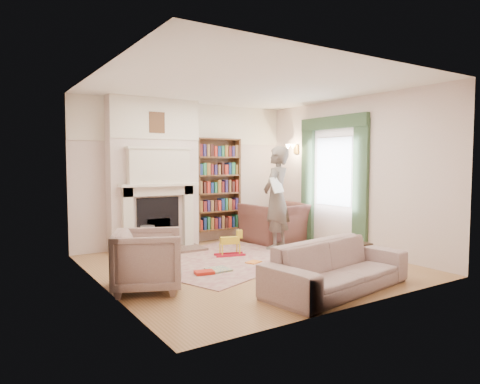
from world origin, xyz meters
TOP-DOWN VIEW (x-y plane):
  - floor at (0.00, 0.00)m, footprint 4.50×4.50m
  - ceiling at (0.00, 0.00)m, footprint 4.50×4.50m
  - wall_back at (0.00, 2.25)m, footprint 4.50×0.00m
  - wall_front at (0.00, -2.25)m, footprint 4.50×0.00m
  - wall_left at (-2.25, 0.00)m, footprint 0.00×4.50m
  - wall_right at (2.25, 0.00)m, footprint 0.00×4.50m
  - fireplace at (-0.75, 2.05)m, footprint 1.70×0.58m
  - bookcase at (0.65, 2.12)m, footprint 1.00×0.24m
  - window at (2.23, 0.40)m, footprint 0.02×0.90m
  - curtain_left at (2.20, -0.30)m, footprint 0.07×0.32m
  - curtain_right at (2.20, 1.10)m, footprint 0.07×0.32m
  - pelmet at (2.19, 0.40)m, footprint 0.09×1.70m
  - wall_sconce at (2.03, 1.50)m, footprint 0.20×0.24m
  - rug at (-0.14, 0.54)m, footprint 3.38×2.99m
  - armchair_reading at (1.62, 1.41)m, footprint 1.31×1.18m
  - armchair_left at (-1.80, -0.39)m, footprint 1.11×1.10m
  - sofa at (0.22, -1.69)m, footprint 2.21×1.14m
  - man_reading at (1.17, 0.81)m, footprint 0.84×0.74m
  - newspaper at (1.02, 0.61)m, footprint 0.42×0.31m
  - coffee_table at (0.90, -1.17)m, footprint 0.72×0.48m
  - paraffin_heater at (-1.14, 1.39)m, footprint 0.29×0.29m
  - rocking_horse at (0.09, 0.72)m, footprint 0.55×0.34m
  - board_game at (-0.58, -0.06)m, footprint 0.33×0.33m
  - game_box_lid at (-0.85, -0.13)m, footprint 0.30×0.23m
  - comic_annuals at (0.22, -0.34)m, footprint 0.77×0.96m

SIDE VIEW (x-z plane):
  - floor at x=0.00m, z-range 0.00..0.00m
  - rug at x=-0.14m, z-range 0.00..0.01m
  - comic_annuals at x=0.22m, z-range 0.01..0.03m
  - board_game at x=-0.58m, z-range 0.01..0.04m
  - game_box_lid at x=-0.85m, z-range 0.01..0.06m
  - coffee_table at x=0.90m, z-range 0.00..0.45m
  - rocking_horse at x=0.09m, z-range 0.00..0.45m
  - paraffin_heater at x=-1.14m, z-range 0.00..0.55m
  - sofa at x=0.22m, z-range 0.00..0.61m
  - armchair_left at x=-1.80m, z-range 0.00..0.77m
  - armchair_reading at x=1.62m, z-range 0.00..0.78m
  - man_reading at x=1.17m, z-range 0.00..1.92m
  - bookcase at x=0.65m, z-range 0.25..2.10m
  - curtain_left at x=2.20m, z-range 0.00..2.40m
  - curtain_right at x=2.20m, z-range 0.00..2.40m
  - newspaper at x=1.02m, z-range 1.08..1.36m
  - fireplace at x=-0.75m, z-range -0.01..2.79m
  - wall_back at x=0.00m, z-range -0.85..3.65m
  - wall_front at x=0.00m, z-range -0.85..3.65m
  - wall_left at x=-2.25m, z-range -0.85..3.65m
  - wall_right at x=2.25m, z-range -0.85..3.65m
  - window at x=2.23m, z-range 0.80..2.10m
  - wall_sconce at x=2.03m, z-range 1.78..2.02m
  - pelmet at x=2.19m, z-range 2.26..2.50m
  - ceiling at x=0.00m, z-range 2.80..2.80m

